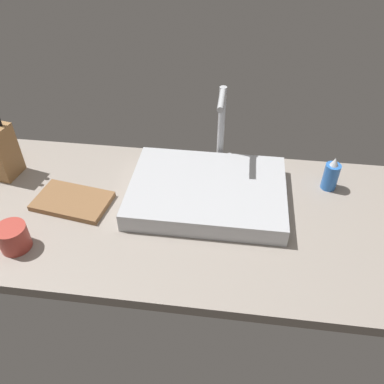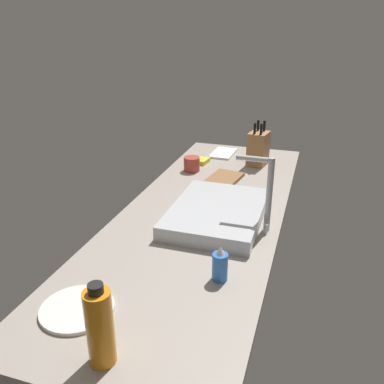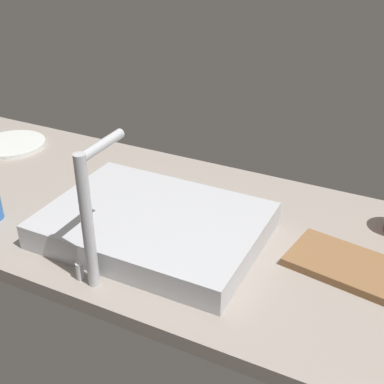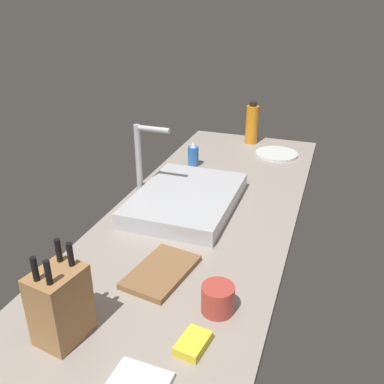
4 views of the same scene
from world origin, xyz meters
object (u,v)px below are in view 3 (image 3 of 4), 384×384
at_px(sink_basin, 154,225).
at_px(dinner_plate, 12,144).
at_px(faucet, 90,209).
at_px(cutting_board, 344,265).

height_order(sink_basin, dinner_plate, sink_basin).
height_order(sink_basin, faucet, faucet).
relative_size(cutting_board, dinner_plate, 1.12).
bearing_deg(sink_basin, cutting_board, -170.31).
height_order(faucet, dinner_plate, faucet).
relative_size(sink_basin, faucet, 1.68).
bearing_deg(cutting_board, faucet, 30.18).
distance_m(cutting_board, dinner_plate, 1.11).
relative_size(sink_basin, dinner_plate, 2.36).
bearing_deg(cutting_board, dinner_plate, -8.57).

